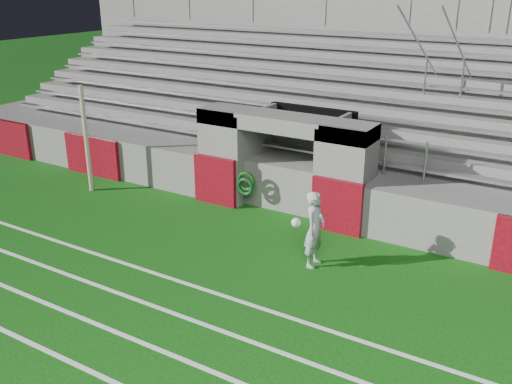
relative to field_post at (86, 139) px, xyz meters
The scene contains 5 objects.
ground 6.06m from the field_post, 19.09° to the right, with size 90.00×90.00×0.00m, color #0D480C.
field_post is the anchor object (origin of this frame).
stadium_structure 8.21m from the field_post, 47.52° to the left, with size 26.00×8.48×5.42m.
goalkeeper_with_ball 7.70m from the field_post, ahead, with size 0.68×0.63×1.69m.
hose_coil 4.91m from the field_post, 12.02° to the left, with size 0.55×0.15×0.65m.
Camera 1 is at (6.76, -9.02, 5.88)m, focal length 40.00 mm.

